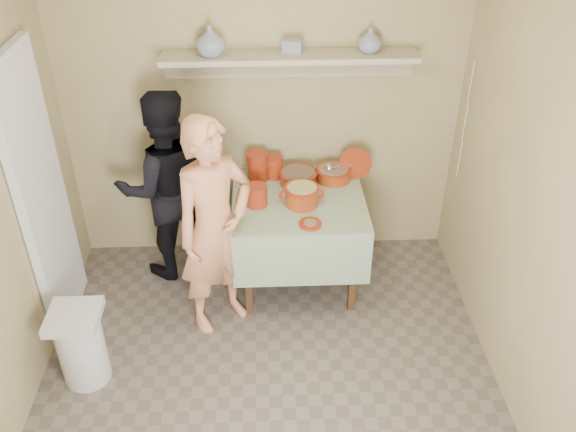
{
  "coord_description": "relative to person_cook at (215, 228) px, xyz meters",
  "views": [
    {
      "loc": [
        0.01,
        -2.51,
        3.13
      ],
      "look_at": [
        0.15,
        0.75,
        0.95
      ],
      "focal_mm": 38.0,
      "sensor_mm": 36.0,
      "label": 1
    }
  ],
  "objects": [
    {
      "name": "ground",
      "position": [
        0.33,
        -0.84,
        -0.8
      ],
      "size": [
        3.5,
        3.5,
        0.0
      ],
      "primitive_type": "plane",
      "color": "#64594F",
      "rests_on": "ground"
    },
    {
      "name": "tile_panel",
      "position": [
        -1.13,
        0.11,
        0.2
      ],
      "size": [
        0.06,
        0.7,
        2.0
      ],
      "primitive_type": "cube",
      "color": "silver",
      "rests_on": "ground"
    },
    {
      "name": "plate_stack_a",
      "position": [
        0.29,
        0.72,
        0.07
      ],
      "size": [
        0.17,
        0.17,
        0.22
      ],
      "primitive_type": "cylinder",
      "color": "maroon",
      "rests_on": "serving_table"
    },
    {
      "name": "plate_stack_b",
      "position": [
        0.41,
        0.75,
        0.04
      ],
      "size": [
        0.14,
        0.14,
        0.17
      ],
      "primitive_type": "cylinder",
      "color": "maroon",
      "rests_on": "serving_table"
    },
    {
      "name": "bowl_stack",
      "position": [
        0.28,
        0.35,
        0.04
      ],
      "size": [
        0.15,
        0.15,
        0.15
      ],
      "primitive_type": "cylinder",
      "color": "maroon",
      "rests_on": "serving_table"
    },
    {
      "name": "empty_bowl",
      "position": [
        0.24,
        0.5,
        -0.02
      ],
      "size": [
        0.17,
        0.17,
        0.05
      ],
      "primitive_type": "cylinder",
      "color": "maroon",
      "rests_on": "serving_table"
    },
    {
      "name": "propped_lid",
      "position": [
        1.03,
        0.71,
        0.08
      ],
      "size": [
        0.26,
        0.08,
        0.25
      ],
      "primitive_type": "cylinder",
      "rotation": [
        1.42,
        0.0,
        -0.11
      ],
      "color": "maroon",
      "rests_on": "serving_table"
    },
    {
      "name": "vase_right",
      "position": [
        1.09,
        0.79,
        1.01
      ],
      "size": [
        0.18,
        0.18,
        0.18
      ],
      "primitive_type": "imported",
      "rotation": [
        0.0,
        0.0,
        -0.1
      ],
      "color": "navy",
      "rests_on": "wall_shelf"
    },
    {
      "name": "vase_left",
      "position": [
        -0.01,
        0.77,
        1.02
      ],
      "size": [
        0.28,
        0.28,
        0.21
      ],
      "primitive_type": "imported",
      "rotation": [
        0.0,
        0.0,
        0.61
      ],
      "color": "navy",
      "rests_on": "wall_shelf"
    },
    {
      "name": "ceramic_box",
      "position": [
        0.56,
        0.8,
        0.96
      ],
      "size": [
        0.15,
        0.13,
        0.09
      ],
      "primitive_type": "cube",
      "rotation": [
        0.0,
        0.0,
        -0.29
      ],
      "color": "navy",
      "rests_on": "wall_shelf"
    },
    {
      "name": "person_cook",
      "position": [
        0.0,
        0.0,
        0.0
      ],
      "size": [
        0.7,
        0.66,
        1.61
      ],
      "primitive_type": "imported",
      "rotation": [
        0.0,
        0.0,
        0.65
      ],
      "color": "tan",
      "rests_on": "ground"
    },
    {
      "name": "person_helper",
      "position": [
        -0.41,
        0.62,
        -0.04
      ],
      "size": [
        0.89,
        0.78,
        1.53
      ],
      "primitive_type": "imported",
      "rotation": [
        0.0,
        0.0,
        -2.83
      ],
      "color": "black",
      "rests_on": "ground"
    },
    {
      "name": "room_shell",
      "position": [
        0.33,
        -0.84,
        0.81
      ],
      "size": [
        3.04,
        3.54,
        2.62
      ],
      "color": "tan",
      "rests_on": "ground"
    },
    {
      "name": "serving_table",
      "position": [
        0.58,
        0.44,
        -0.16
      ],
      "size": [
        0.97,
        0.97,
        0.76
      ],
      "color": "#4C2D16",
      "rests_on": "ground"
    },
    {
      "name": "cazuela_meat_a",
      "position": [
        0.59,
        0.64,
        0.02
      ],
      "size": [
        0.3,
        0.3,
        0.1
      ],
      "color": "maroon",
      "rests_on": "serving_table"
    },
    {
      "name": "cazuela_meat_b",
      "position": [
        0.86,
        0.68,
        0.02
      ],
      "size": [
        0.28,
        0.28,
        0.1
      ],
      "color": "maroon",
      "rests_on": "serving_table"
    },
    {
      "name": "ladle",
      "position": [
        0.83,
        0.67,
        0.07
      ],
      "size": [
        0.08,
        0.26,
        0.19
      ],
      "color": "silver",
      "rests_on": "cazuela_meat_b"
    },
    {
      "name": "cazuela_rice",
      "position": [
        0.6,
        0.34,
        0.04
      ],
      "size": [
        0.33,
        0.25,
        0.14
      ],
      "color": "maroon",
      "rests_on": "serving_table"
    },
    {
      "name": "front_plate",
      "position": [
        0.64,
        0.07,
        -0.03
      ],
      "size": [
        0.16,
        0.16,
        0.03
      ],
      "color": "maroon",
      "rests_on": "serving_table"
    },
    {
      "name": "wall_shelf",
      "position": [
        0.53,
        0.81,
        0.87
      ],
      "size": [
        1.8,
        0.25,
        0.21
      ],
      "color": "tan",
      "rests_on": "room_shell"
    },
    {
      "name": "trash_bin",
      "position": [
        -0.86,
        -0.53,
        -0.52
      ],
      "size": [
        0.32,
        0.32,
        0.56
      ],
      "color": "silver",
      "rests_on": "ground"
    },
    {
      "name": "electrical_cord",
      "position": [
        1.8,
        0.64,
        0.45
      ],
      "size": [
        0.01,
        0.05,
        0.9
      ],
      "color": "silver",
      "rests_on": "wall_shelf"
    }
  ]
}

